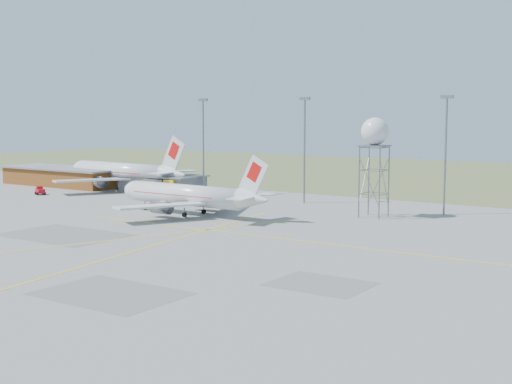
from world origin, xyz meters
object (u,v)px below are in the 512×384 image
Objects in this scene: airliner_main at (189,196)px; fire_truck at (160,188)px; airliner_far at (124,173)px; baggage_tug at (40,192)px; radar_tower at (374,161)px.

fire_truck is at bearing -37.15° from airliner_main.
airliner_far is 19.48m from baggage_tug.
radar_tower reaches higher than airliner_main.
airliner_main is at bearing -48.22° from fire_truck.
fire_truck is (-23.38, 18.65, -1.65)m from airliner_main.
fire_truck is 25.98m from baggage_tug.
radar_tower is 6.15× the size of baggage_tug.
airliner_main is 45.98m from baggage_tug.
airliner_far is 4.08× the size of fire_truck.
airliner_main reaches higher than baggage_tug.
radar_tower reaches higher than airliner_far.
baggage_tug is at bearing -171.84° from radar_tower.
airliner_main is at bearing 153.04° from airliner_far.
baggage_tug is (-45.60, 5.24, -2.64)m from airliner_main.
radar_tower is 1.84× the size of fire_truck.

